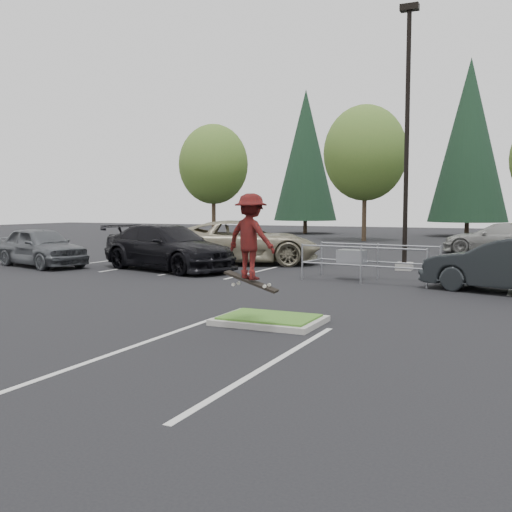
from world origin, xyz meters
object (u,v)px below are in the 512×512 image
at_px(car_r_charc, 511,265).
at_px(cart_corral, 356,258).
at_px(light_pole, 407,153).
at_px(conif_b, 469,140).
at_px(decid_a, 214,167).
at_px(skateboarder, 251,237).
at_px(car_l_tan, 239,242).
at_px(conif_a, 306,155).
at_px(car_far_silver, 499,239).
at_px(decid_b, 365,156).
at_px(car_l_black, 166,247).
at_px(car_l_grey, 40,247).

bearing_deg(car_r_charc, cart_corral, -85.77).
height_order(light_pole, conif_b, conif_b).
bearing_deg(decid_a, skateboarder, -59.81).
bearing_deg(car_l_tan, cart_corral, -144.08).
xyz_separation_m(decid_a, conif_a, (4.01, 9.97, 1.52)).
bearing_deg(conif_a, car_far_silver, -45.92).
height_order(decid_b, conif_b, conif_b).
relative_size(car_l_black, car_l_grey, 1.27).
distance_m(conif_a, car_r_charc, 38.35).
xyz_separation_m(light_pole, car_l_black, (-8.50, -3.86, -3.67)).
height_order(car_l_grey, car_far_silver, car_l_grey).
distance_m(decid_a, conif_a, 10.85).
height_order(decid_a, conif_a, conif_a).
height_order(decid_a, conif_b, conif_b).
bearing_deg(skateboarder, car_l_black, -34.72).
distance_m(light_pole, car_far_silver, 11.07).
relative_size(light_pole, car_l_grey, 2.09).
xyz_separation_m(conif_a, car_l_tan, (7.50, -28.50, -6.16)).
distance_m(decid_b, car_l_tan, 19.71).
bearing_deg(decid_b, conif_a, 130.17).
xyz_separation_m(decid_a, car_far_silver, (21.44, -8.03, -4.77)).
bearing_deg(skateboarder, conif_b, -76.01).
xyz_separation_m(light_pole, car_l_tan, (-7.00, -0.50, -3.62)).
bearing_deg(decid_a, light_pole, -44.25).
relative_size(conif_b, car_far_silver, 2.58).
distance_m(decid_a, car_r_charc, 32.56).
height_order(decid_a, car_r_charc, decid_a).
height_order(decid_b, car_l_tan, decid_b).
height_order(decid_a, decid_b, decid_b).
xyz_separation_m(skateboarder, car_r_charc, (4.46, 8.00, -1.09)).
distance_m(cart_corral, car_r_charc, 4.97).
relative_size(light_pole, car_l_black, 1.65).
relative_size(conif_b, cart_corral, 3.22).
xyz_separation_m(car_l_grey, car_far_silver, (16.93, 14.95, -0.01)).
bearing_deg(skateboarder, car_l_grey, -16.81).
height_order(light_pole, car_l_black, light_pole).
bearing_deg(light_pole, conif_a, 117.38).
bearing_deg(car_l_black, conif_b, 2.89).
bearing_deg(conif_a, car_l_grey, -89.13).
distance_m(decid_a, conif_b, 20.95).
distance_m(car_l_tan, car_r_charc, 11.89).
distance_m(conif_b, car_l_grey, 36.75).
distance_m(light_pole, car_r_charc, 7.42).
bearing_deg(car_far_silver, light_pole, -14.34).
height_order(cart_corral, car_l_black, car_l_black).
relative_size(decid_a, conif_b, 0.61).
distance_m(conif_b, car_l_black, 34.05).
height_order(light_pole, decid_a, light_pole).
relative_size(car_l_tan, car_far_silver, 1.21).
bearing_deg(decid_b, car_l_black, -95.08).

